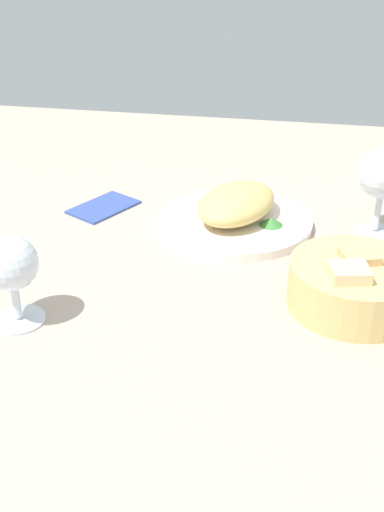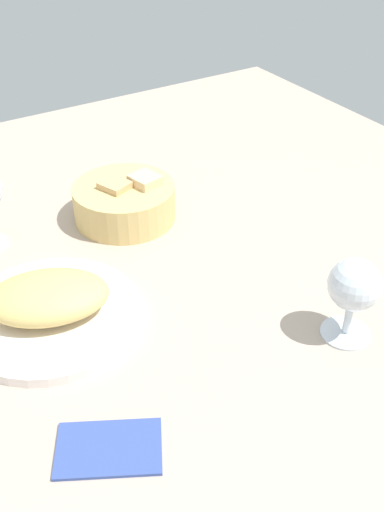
{
  "view_description": "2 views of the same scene",
  "coord_description": "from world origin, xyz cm",
  "px_view_note": "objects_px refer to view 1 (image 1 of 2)",
  "views": [
    {
      "loc": [
        75.9,
        13.97,
        44.09
      ],
      "look_at": [
        3.38,
        0.05,
        3.15
      ],
      "focal_mm": 44.44,
      "sensor_mm": 36.0,
      "label": 1
    },
    {
      "loc": [
        -29.37,
        -57.08,
        53.57
      ],
      "look_at": [
        5.98,
        -0.33,
        5.53
      ],
      "focal_mm": 42.95,
      "sensor_mm": 36.0,
      "label": 2
    }
  ],
  "objects_px": {
    "wine_glass_far": "(383,177)",
    "folded_napkin": "(104,206)",
    "bread_basket": "(354,284)",
    "plate": "(235,222)",
    "wine_glass_near": "(11,268)"
  },
  "relations": [
    {
      "from": "wine_glass_near",
      "to": "wine_glass_far",
      "type": "xyz_separation_m",
      "value": [
        -0.33,
        0.44,
        0.02
      ]
    },
    {
      "from": "folded_napkin",
      "to": "wine_glass_far",
      "type": "bearing_deg",
      "value": -62.49
    },
    {
      "from": "wine_glass_far",
      "to": "folded_napkin",
      "type": "distance_m",
      "value": 0.45
    },
    {
      "from": "plate",
      "to": "wine_glass_near",
      "type": "distance_m",
      "value": 0.39
    },
    {
      "from": "plate",
      "to": "wine_glass_far",
      "type": "xyz_separation_m",
      "value": [
        -0.02,
        0.21,
        0.08
      ]
    },
    {
      "from": "wine_glass_far",
      "to": "folded_napkin",
      "type": "relative_size",
      "value": 1.22
    },
    {
      "from": "plate",
      "to": "wine_glass_near",
      "type": "relative_size",
      "value": 2.11
    },
    {
      "from": "plate",
      "to": "bread_basket",
      "type": "bearing_deg",
      "value": 41.26
    },
    {
      "from": "folded_napkin",
      "to": "plate",
      "type": "bearing_deg",
      "value": -67.89
    },
    {
      "from": "wine_glass_far",
      "to": "bread_basket",
      "type": "bearing_deg",
      "value": -10.73
    },
    {
      "from": "plate",
      "to": "wine_glass_near",
      "type": "bearing_deg",
      "value": -36.02
    },
    {
      "from": "bread_basket",
      "to": "wine_glass_far",
      "type": "distance_m",
      "value": 0.23
    },
    {
      "from": "bread_basket",
      "to": "folded_napkin",
      "type": "relative_size",
      "value": 1.49
    },
    {
      "from": "bread_basket",
      "to": "folded_napkin",
      "type": "bearing_deg",
      "value": -119.18
    },
    {
      "from": "plate",
      "to": "folded_napkin",
      "type": "distance_m",
      "value": 0.23
    }
  ]
}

